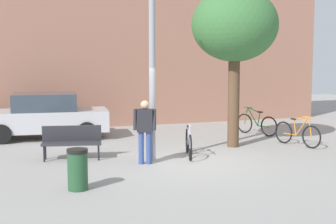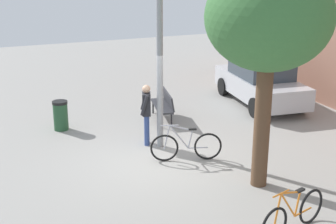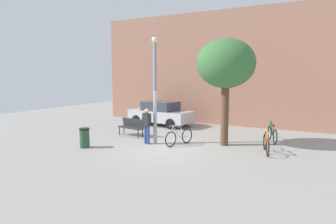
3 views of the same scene
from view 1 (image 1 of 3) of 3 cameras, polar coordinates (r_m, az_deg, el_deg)
name	(u,v)px [view 1 (image 1 of 3)]	position (r m, az deg, el deg)	size (l,w,h in m)	color
ground_plane	(190,162)	(13.36, 2.57, -5.71)	(36.00, 36.00, 0.00)	gray
building_facade	(118,35)	(20.74, -5.73, 8.83)	(17.52, 2.00, 7.33)	#9E6B56
lamppost	(152,60)	(13.13, -1.83, 5.94)	(0.28, 0.28, 4.95)	gray
person_by_lamppost	(145,128)	(12.91, -2.67, -1.79)	(0.63, 0.42, 1.67)	#334784
park_bench	(72,140)	(13.80, -10.99, -3.12)	(1.66, 0.79, 0.92)	#2D2D33
plaza_tree	(235,27)	(15.39, 7.68, 9.71)	(2.63, 2.63, 4.87)	brown
bicycle_green	(256,124)	(18.00, 10.11, -1.37)	(0.73, 1.69, 0.97)	black
bicycle_silver	(189,143)	(13.95, 2.39, -3.58)	(0.58, 1.74, 0.97)	black
bicycle_orange	(297,134)	(16.09, 14.64, -2.43)	(0.56, 1.75, 0.97)	black
parked_car_silver	(45,116)	(17.39, -13.93, -0.44)	(4.37, 2.21, 1.55)	#B7B7BC
trash_bin	(78,169)	(10.70, -10.34, -6.49)	(0.45, 0.45, 0.88)	#234C2D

